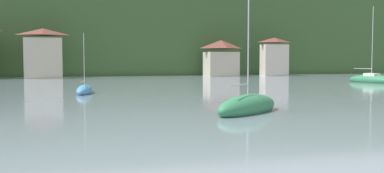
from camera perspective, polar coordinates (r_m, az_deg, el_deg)
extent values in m
cube|color=#38562D|center=(125.89, -12.51, 6.52)|extent=(352.00, 62.16, 20.63)
ellipsoid|color=#264223|center=(141.41, -12.05, 4.94)|extent=(246.40, 43.51, 46.72)
cube|color=#BCB29E|center=(88.23, -18.70, 3.51)|extent=(6.88, 3.57, 7.66)
pyramid|color=brown|center=(88.38, -18.76, 6.74)|extent=(7.23, 3.75, 1.25)
cube|color=#BCB29E|center=(94.63, 3.79, 2.92)|extent=(6.60, 5.10, 5.16)
pyramid|color=brown|center=(94.68, 3.80, 5.49)|extent=(6.93, 5.36, 1.79)
cube|color=beige|center=(98.46, 10.61, 3.38)|extent=(5.62, 3.01, 6.84)
pyramid|color=brown|center=(98.55, 10.64, 5.94)|extent=(5.91, 3.16, 1.05)
ellipsoid|color=#2D754C|center=(29.96, 7.25, -2.66)|extent=(6.79, 5.95, 1.73)
cylinder|color=#B7B7BC|center=(29.84, 7.33, 6.88)|extent=(0.08, 0.08, 9.00)
cylinder|color=#ADADB2|center=(28.74, 6.09, 0.20)|extent=(2.01, 1.60, 0.08)
ellipsoid|color=#2D754C|center=(73.14, 22.25, 0.76)|extent=(4.37, 8.38, 1.70)
cylinder|color=#B7B7BC|center=(73.11, 22.36, 5.37)|extent=(0.10, 0.10, 10.85)
cylinder|color=#ADADB2|center=(74.08, 21.25, 2.18)|extent=(0.94, 3.24, 0.09)
cube|color=silver|center=(73.11, 22.27, 1.37)|extent=(1.95, 2.28, 0.62)
ellipsoid|color=teal|center=(47.51, -13.77, -0.56)|extent=(2.50, 5.41, 1.29)
cylinder|color=#B7B7BC|center=(47.39, -13.83, 3.31)|extent=(0.06, 0.06, 5.71)
cylinder|color=#ADADB2|center=(46.33, -14.01, 0.62)|extent=(0.51, 2.22, 0.06)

